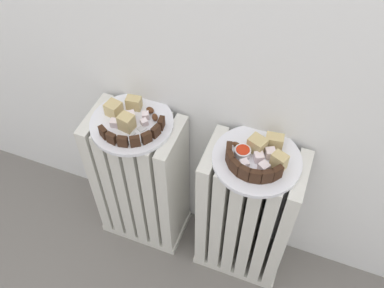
{
  "coord_description": "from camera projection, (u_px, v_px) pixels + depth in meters",
  "views": [
    {
      "loc": [
        0.27,
        -0.43,
        1.46
      ],
      "look_at": [
        0.0,
        0.28,
        0.56
      ],
      "focal_mm": 39.58,
      "sensor_mm": 36.0,
      "label": 1
    }
  ],
  "objects": [
    {
      "name": "radiator_left",
      "position": [
        141.0,
        182.0,
        1.44
      ],
      "size": [
        0.29,
        0.18,
        0.57
      ],
      "color": "silver",
      "rests_on": "ground_plane"
    },
    {
      "name": "radiator_right",
      "position": [
        246.0,
        216.0,
        1.35
      ],
      "size": [
        0.29,
        0.18,
        0.57
      ],
      "color": "silver",
      "rests_on": "ground_plane"
    },
    {
      "name": "plate_left",
      "position": [
        132.0,
        123.0,
        1.21
      ],
      "size": [
        0.24,
        0.24,
        0.01
      ],
      "primitive_type": "cylinder",
      "color": "white",
      "rests_on": "radiator_left"
    },
    {
      "name": "plate_right",
      "position": [
        257.0,
        160.0,
        1.13
      ],
      "size": [
        0.24,
        0.24,
        0.01
      ],
      "primitive_type": "cylinder",
      "color": "white",
      "rests_on": "radiator_right"
    },
    {
      "name": "dark_cake_slice_left_0",
      "position": [
        103.0,
        132.0,
        1.16
      ],
      "size": [
        0.03,
        0.03,
        0.03
      ],
      "primitive_type": "cube",
      "rotation": [
        0.0,
        0.0,
        -0.54
      ],
      "color": "#382114",
      "rests_on": "plate_left"
    },
    {
      "name": "dark_cake_slice_left_1",
      "position": [
        112.0,
        138.0,
        1.14
      ],
      "size": [
        0.03,
        0.02,
        0.03
      ],
      "primitive_type": "cube",
      "rotation": [
        0.0,
        0.0,
        -0.17
      ],
      "color": "#382114",
      "rests_on": "plate_left"
    },
    {
      "name": "dark_cake_slice_left_2",
      "position": [
        123.0,
        142.0,
        1.14
      ],
      "size": [
        0.03,
        0.02,
        0.03
      ],
      "primitive_type": "cube",
      "rotation": [
        0.0,
        0.0,
        0.21
      ],
      "color": "#382114",
      "rests_on": "plate_left"
    },
    {
      "name": "dark_cake_slice_left_3",
      "position": [
        135.0,
        141.0,
        1.14
      ],
      "size": [
        0.03,
        0.03,
        0.03
      ],
      "primitive_type": "cube",
      "rotation": [
        0.0,
        0.0,
        0.58
      ],
      "color": "#382114",
      "rests_on": "plate_left"
    },
    {
      "name": "dark_cake_slice_left_4",
      "position": [
        147.0,
        138.0,
        1.15
      ],
      "size": [
        0.03,
        0.03,
        0.03
      ],
      "primitive_type": "cube",
      "rotation": [
        0.0,
        0.0,
        0.95
      ],
      "color": "#382114",
      "rests_on": "plate_left"
    },
    {
      "name": "dark_cake_slice_left_5",
      "position": [
        156.0,
        131.0,
        1.16
      ],
      "size": [
        0.02,
        0.03,
        0.03
      ],
      "primitive_type": "cube",
      "rotation": [
        0.0,
        0.0,
        1.32
      ],
      "color": "#382114",
      "rests_on": "plate_left"
    },
    {
      "name": "dark_cake_slice_left_6",
      "position": [
        161.0,
        123.0,
        1.18
      ],
      "size": [
        0.02,
        0.03,
        0.03
      ],
      "primitive_type": "cube",
      "rotation": [
        0.0,
        0.0,
        1.7
      ],
      "color": "#382114",
      "rests_on": "plate_left"
    },
    {
      "name": "marble_cake_slice_left_0",
      "position": [
        126.0,
        122.0,
        1.17
      ],
      "size": [
        0.05,
        0.04,
        0.05
      ],
      "primitive_type": "cube",
      "rotation": [
        0.0,
        0.0,
        -0.18
      ],
      "color": "tan",
      "rests_on": "plate_left"
    },
    {
      "name": "marble_cake_slice_left_1",
      "position": [
        134.0,
        103.0,
        1.23
      ],
      "size": [
        0.05,
        0.03,
        0.04
      ],
      "primitive_type": "cube",
      "rotation": [
        0.0,
        0.0,
        0.14
      ],
      "color": "tan",
      "rests_on": "plate_left"
    },
    {
      "name": "marble_cake_slice_left_2",
      "position": [
        114.0,
        109.0,
        1.21
      ],
      "size": [
        0.05,
        0.05,
        0.04
      ],
      "primitive_type": "cube",
      "rotation": [
        0.0,
        0.0,
        -0.19
      ],
      "color": "tan",
      "rests_on": "plate_left"
    },
    {
      "name": "turkish_delight_left_0",
      "position": [
        144.0,
        122.0,
        1.19
      ],
      "size": [
        0.03,
        0.03,
        0.02
      ],
      "primitive_type": "cube",
      "rotation": [
        0.0,
        0.0,
        0.88
      ],
      "color": "white",
      "rests_on": "plate_left"
    },
    {
      "name": "turkish_delight_left_1",
      "position": [
        115.0,
        123.0,
        1.19
      ],
      "size": [
        0.03,
        0.03,
        0.02
      ],
      "primitive_type": "cube",
      "rotation": [
        0.0,
        0.0,
        0.22
      ],
      "color": "white",
      "rests_on": "plate_left"
    },
    {
      "name": "turkish_delight_left_2",
      "position": [
        145.0,
        115.0,
        1.21
      ],
      "size": [
        0.03,
        0.03,
        0.02
      ],
      "primitive_type": "cube",
      "rotation": [
        0.0,
        0.0,
        0.47
      ],
      "color": "white",
      "rests_on": "plate_left"
    },
    {
      "name": "turkish_delight_left_3",
      "position": [
        130.0,
        116.0,
        1.2
      ],
      "size": [
        0.04,
        0.04,
        0.03
      ],
      "primitive_type": "cube",
      "rotation": [
        0.0,
        0.0,
        0.61
      ],
      "color": "white",
      "rests_on": "plate_left"
    },
    {
      "name": "medjool_date_left_0",
      "position": [
        155.0,
        117.0,
        1.21
      ],
      "size": [
        0.03,
        0.03,
        0.02
      ],
      "primitive_type": "ellipsoid",
      "rotation": [
        0.0,
        0.0,
        2.2
      ],
      "color": "#4C2814",
      "rests_on": "plate_left"
    },
    {
      "name": "medjool_date_left_1",
      "position": [
        150.0,
        110.0,
        1.23
      ],
      "size": [
        0.03,
        0.03,
        0.02
      ],
      "primitive_type": "ellipsoid",
      "rotation": [
        0.0,
        0.0,
        2.7
      ],
      "color": "#4C2814",
      "rests_on": "plate_left"
    },
    {
      "name": "dark_cake_slice_right_0",
      "position": [
        229.0,
        151.0,
        1.11
      ],
      "size": [
        0.02,
        0.03,
        0.04
      ],
      "primitive_type": "cube",
      "rotation": [
        0.0,
        0.0,
        -1.32
      ],
      "color": "#382114",
      "rests_on": "plate_right"
    },
    {
      "name": "dark_cake_slice_right_1",
      "position": [
        230.0,
        159.0,
        1.09
      ],
      "size": [
        0.03,
        0.03,
        0.04
      ],
      "primitive_type": "cube",
      "rotation": [
        0.0,
        0.0,
        -0.95
      ],
      "color": "#382114",
      "rests_on": "plate_right"
    },
    {
      "name": "dark_cake_slice_right_2",
      "position": [
        236.0,
        167.0,
        1.08
      ],
      "size": [
        0.03,
        0.03,
        0.04
      ],
      "primitive_type": "cube",
      "rotation": [
        0.0,
        0.0,
        -0.57
      ],
      "color": "#382114",
      "rests_on": "plate_right"
    },
    {
      "name": "dark_cake_slice_right_3",
      "position": [
        244.0,
        173.0,
        1.07
      ],
      "size": [
        0.03,
        0.02,
        0.04
      ],
      "primitive_type": "cube",
      "rotation": [
        0.0,
        0.0,
        -0.2
      ],
      "color": "#382114",
      "rests_on": "plate_right"
    },
    {
      "name": "dark_cake_slice_right_4",
      "position": [
        255.0,
        177.0,
        1.06
      ],
      "size": [
        0.03,
        0.02,
        0.04
      ],
      "primitive_type": "cube",
      "rotation": [
        0.0,
        0.0,
        0.18
      ],
      "color": "#382114",
      "rests_on": "plate_right"
    },
    {
      "name": "dark_cake_slice_right_5",
      "position": [
        267.0,
        177.0,
        1.06
      ],
      "size": [
        0.03,
        0.03,
        0.04
      ],
      "primitive_type": "cube",
      "rotation": [
        0.0,
        0.0,
        0.55
      ],
      "color": "#382114",
      "rests_on": "plate_right"
    },
    {
      "name": "dark_cake_slice_right_6",
      "position": [
        277.0,
        173.0,
        1.07
      ],
      "size": [
        0.03,
        0.03,
        0.04
      ],
      "primitive_type": "cube",
      "rotation": [
        0.0,
        0.0,
        0.92
      ],
      "color": "#382114",
      "rests_on": "plate_right"
    },
    {
      "name": "marble_cake_slice_right_0",
      "position": [
        257.0,
        145.0,
        1.12
      ],
      "size": [
        0.05,
        0.05,
        0.04
      ],
      "primitive_type": "cube",
      "rotation": [
        0.0,
        0.0,
        -0.37
      ],
      "color": "tan",
      "rests_on": "plate_right"
    },
    {
      "name": "marble_cake_slice_right_1",
      "position": [
        274.0,
        141.0,
        1.14
      ],
      "size": [
        0.05,
        0.04,
        0.04
      ],
      "primitive_type": "cube",
      "rotation": [
        0.0,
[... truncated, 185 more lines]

